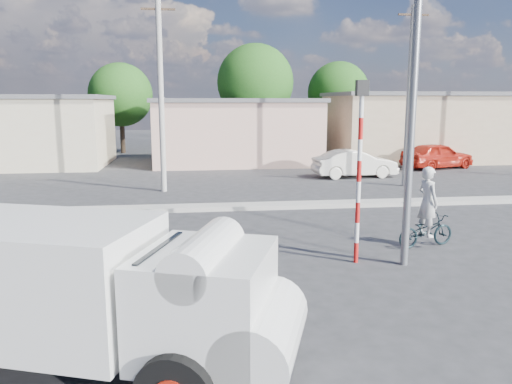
{
  "coord_description": "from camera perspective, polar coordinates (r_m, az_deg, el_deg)",
  "views": [
    {
      "loc": [
        -0.67,
        -9.79,
        3.88
      ],
      "look_at": [
        1.08,
        4.24,
        1.3
      ],
      "focal_mm": 35.0,
      "sensor_mm": 36.0,
      "label": 1
    }
  ],
  "objects": [
    {
      "name": "utility_poles",
      "position": [
        22.14,
        3.13,
        10.82
      ],
      "size": [
        35.4,
        0.24,
        8.0
      ],
      "color": "#99968E",
      "rests_on": "ground"
    },
    {
      "name": "truck",
      "position": [
        7.39,
        -16.95,
        -11.1
      ],
      "size": [
        5.73,
        3.6,
        2.23
      ],
      "rotation": [
        0.0,
        0.0,
        -0.33
      ],
      "color": "black",
      "rests_on": "ground"
    },
    {
      "name": "cyclist",
      "position": [
        14.12,
        18.95,
        -2.25
      ],
      "size": [
        0.59,
        0.77,
        1.88
      ],
      "primitive_type": "imported",
      "rotation": [
        0.0,
        0.0,
        1.8
      ],
      "color": "silver",
      "rests_on": "ground"
    },
    {
      "name": "median",
      "position": [
        18.2,
        -4.86,
        -1.74
      ],
      "size": [
        40.0,
        0.8,
        0.16
      ],
      "primitive_type": "cube",
      "color": "#99968E",
      "rests_on": "ground"
    },
    {
      "name": "traffic_pole",
      "position": [
        12.0,
        11.76,
        3.97
      ],
      "size": [
        0.28,
        0.18,
        4.36
      ],
      "color": "red",
      "rests_on": "ground"
    },
    {
      "name": "car_red",
      "position": [
        30.98,
        20.0,
        3.94
      ],
      "size": [
        4.77,
        3.03,
        1.51
      ],
      "primitive_type": "imported",
      "rotation": [
        0.0,
        0.0,
        1.88
      ],
      "color": "#B61F12",
      "rests_on": "ground"
    },
    {
      "name": "streetlight",
      "position": [
        12.04,
        17.04,
        15.05
      ],
      "size": [
        2.34,
        0.22,
        9.0
      ],
      "color": "slate",
      "rests_on": "ground"
    },
    {
      "name": "car_cream",
      "position": [
        26.27,
        11.21,
        3.2
      ],
      "size": [
        4.36,
        1.79,
        1.41
      ],
      "primitive_type": "imported",
      "rotation": [
        0.0,
        0.0,
        1.64
      ],
      "color": "silver",
      "rests_on": "ground"
    },
    {
      "name": "ground_plane",
      "position": [
        10.55,
        -3.04,
        -11.26
      ],
      "size": [
        120.0,
        120.0,
        0.0
      ],
      "primitive_type": "plane",
      "color": "#2B2B2E",
      "rests_on": "ground"
    },
    {
      "name": "building_row",
      "position": [
        31.88,
        -3.97,
        7.19
      ],
      "size": [
        37.8,
        7.3,
        4.44
      ],
      "color": "beige",
      "rests_on": "ground"
    },
    {
      "name": "bicycle",
      "position": [
        14.23,
        18.83,
        -4.2
      ],
      "size": [
        1.78,
        0.95,
        0.89
      ],
      "primitive_type": "imported",
      "rotation": [
        0.0,
        0.0,
        1.8
      ],
      "color": "black",
      "rests_on": "ground"
    },
    {
      "name": "tree_row",
      "position": [
        38.45,
        -9.7,
        11.62
      ],
      "size": [
        34.13,
        7.32,
        8.1
      ],
      "color": "#38281E",
      "rests_on": "ground"
    }
  ]
}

